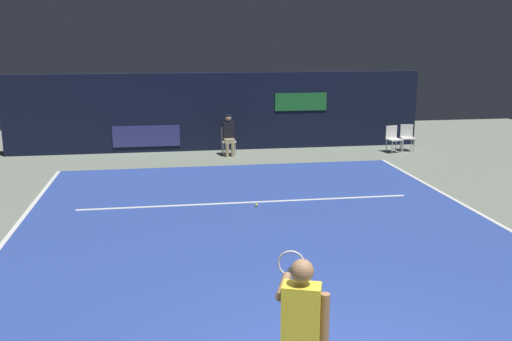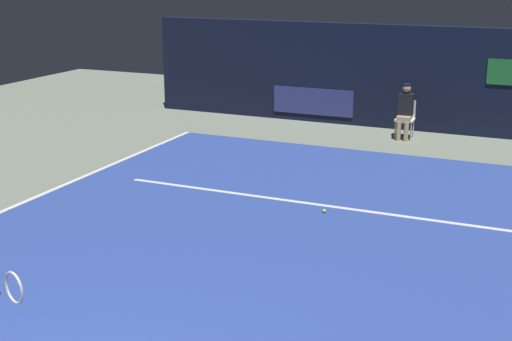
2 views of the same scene
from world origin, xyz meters
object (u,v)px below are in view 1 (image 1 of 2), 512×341
line_judge_on_chair (229,135)px  tennis_ball (257,205)px  tennis_player (301,331)px  courtside_chair_near (407,136)px  courtside_chair_far (393,137)px

line_judge_on_chair → tennis_ball: 5.93m
tennis_player → tennis_ball: tennis_player is taller
tennis_player → courtside_chair_near: size_ratio=1.97×
courtside_chair_far → tennis_ball: bearing=-134.7°
tennis_player → courtside_chair_near: (6.83, 13.10, -0.49)m
tennis_player → tennis_ball: size_ratio=25.44×
line_judge_on_chair → courtside_chair_far: bearing=-3.5°
tennis_player → courtside_chair_far: (6.25, 12.91, -0.49)m
tennis_ball → line_judge_on_chair: bearing=89.7°
tennis_player → line_judge_on_chair: size_ratio=1.31×
courtside_chair_near → tennis_ball: size_ratio=12.94×
tennis_player → tennis_ball: bearing=84.2°
tennis_player → courtside_chair_near: 14.79m
courtside_chair_far → line_judge_on_chair: bearing=176.5°
line_judge_on_chair → courtside_chair_near: 6.05m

